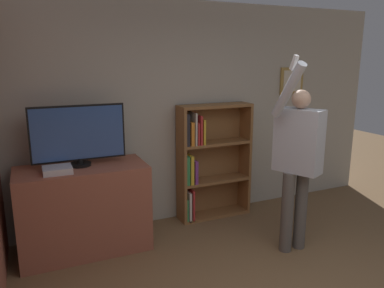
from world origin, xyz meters
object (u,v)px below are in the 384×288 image
at_px(bookshelf, 207,161).
at_px(person, 298,155).
at_px(television, 78,135).
at_px(game_console, 57,170).

distance_m(bookshelf, person, 1.29).
bearing_deg(television, bookshelf, 7.71).
bearing_deg(person, television, -139.79).
xyz_separation_m(game_console, person, (2.29, -0.78, 0.09)).
bearing_deg(bookshelf, television, -172.29).
distance_m(television, person, 2.26).
bearing_deg(game_console, person, -18.91).
bearing_deg(game_console, bookshelf, 11.81).
distance_m(television, bookshelf, 1.68).
bearing_deg(television, person, -24.93).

